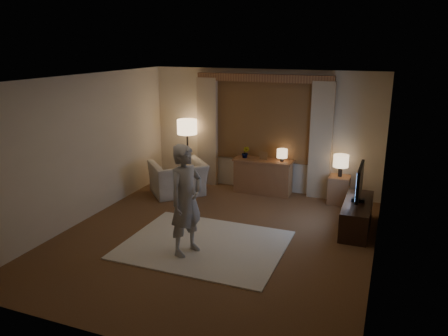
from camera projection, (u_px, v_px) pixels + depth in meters
The scene contains 13 objects.
room at pixel (225, 153), 7.30m from camera, with size 5.04×5.54×2.64m.
rug at pixel (204, 245), 6.97m from camera, with size 2.50×2.00×0.02m, color beige.
sideboard at pixel (263, 177), 9.33m from camera, with size 1.20×0.40×0.70m, color brown.
picture_frame at pixel (263, 157), 9.20m from camera, with size 0.16×0.02×0.20m, color brown.
plant at pixel (246, 153), 9.33m from camera, with size 0.17×0.13×0.30m, color #999999.
table_lamp_sideboard at pixel (282, 154), 9.03m from camera, with size 0.22×0.22×0.30m.
floor_lamp at pixel (187, 131), 9.59m from camera, with size 0.44×0.44×1.50m.
armchair at pixel (178, 178), 9.23m from camera, with size 1.08×0.95×0.70m, color beige.
side_table at pixel (339, 190), 8.74m from camera, with size 0.40×0.40×0.56m, color brown.
table_lamp_side at pixel (341, 162), 8.58m from camera, with size 0.30×0.30×0.44m.
tv_stand at pixel (357, 215), 7.52m from camera, with size 0.45×1.40×0.50m, color black.
tv at pixel (360, 182), 7.35m from camera, with size 0.22×0.89×0.64m.
person at pixel (186, 200), 6.47m from camera, with size 0.62×0.41×1.69m, color #B0ABA3.
Camera 1 is at (2.57, -6.10, 3.11)m, focal length 35.00 mm.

